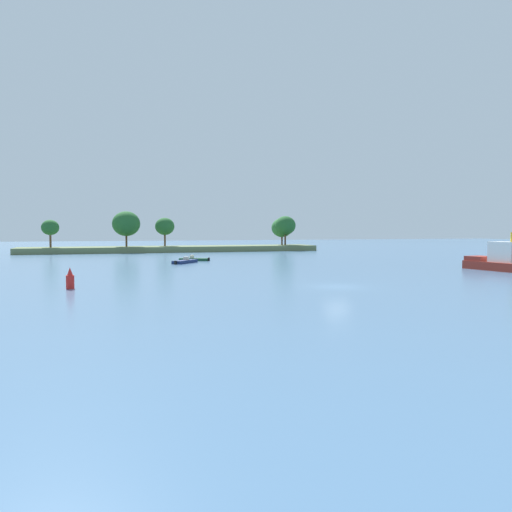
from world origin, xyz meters
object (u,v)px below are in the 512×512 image
(small_motorboat, at_px, (185,261))
(channel_buoy_red, at_px, (70,280))
(tugboat, at_px, (501,261))
(fishing_skiff, at_px, (194,259))

(small_motorboat, height_order, channel_buoy_red, channel_buoy_red)
(small_motorboat, bearing_deg, channel_buoy_red, -117.45)
(tugboat, bearing_deg, small_motorboat, 142.79)
(fishing_skiff, xyz_separation_m, small_motorboat, (-2.57, -5.55, 0.02))
(channel_buoy_red, bearing_deg, fishing_skiff, 62.94)
(small_motorboat, relative_size, channel_buoy_red, 2.78)
(channel_buoy_red, bearing_deg, small_motorboat, 62.55)
(fishing_skiff, relative_size, small_motorboat, 0.96)
(tugboat, xyz_separation_m, channel_buoy_red, (-51.23, -3.39, -0.43))
(fishing_skiff, xyz_separation_m, channel_buoy_red, (-18.33, -35.87, 0.56))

